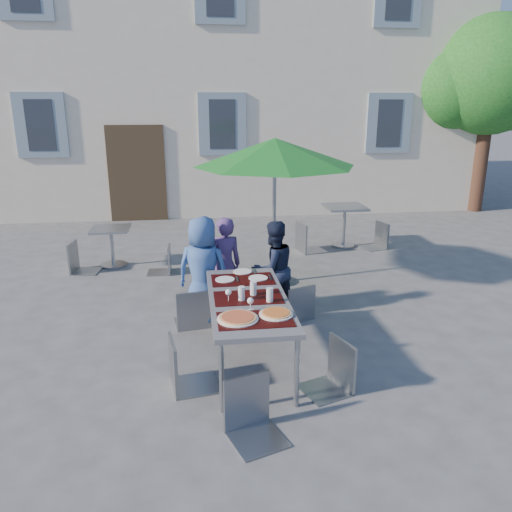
{
  "coord_description": "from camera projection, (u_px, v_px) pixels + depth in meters",
  "views": [
    {
      "loc": [
        -0.78,
        -4.37,
        2.69
      ],
      "look_at": [
        -0.03,
        1.3,
        0.92
      ],
      "focal_mm": 35.0,
      "sensor_mm": 36.0,
      "label": 1
    }
  ],
  "objects": [
    {
      "name": "building",
      "position": [
        211.0,
        24.0,
        14.49
      ],
      "size": [
        13.6,
        8.2,
        11.1
      ],
      "color": "beige",
      "rests_on": "ground"
    },
    {
      "name": "chair_2",
      "position": [
        298.0,
        281.0,
        6.31
      ],
      "size": [
        0.52,
        0.52,
        0.9
      ],
      "color": "gray",
      "rests_on": "ground"
    },
    {
      "name": "child_2",
      "position": [
        273.0,
        269.0,
        6.44
      ],
      "size": [
        0.7,
        0.57,
        1.26
      ],
      "primitive_type": "imported",
      "rotation": [
        0.0,
        0.0,
        3.55
      ],
      "color": "#192037",
      "rests_on": "ground"
    },
    {
      "name": "chair_3",
      "position": [
        183.0,
        334.0,
        4.74
      ],
      "size": [
        0.5,
        0.5,
        0.98
      ],
      "color": "gray",
      "rests_on": "ground"
    },
    {
      "name": "place_settings",
      "position": [
        242.0,
        276.0,
        5.77
      ],
      "size": [
        0.64,
        0.47,
        0.01
      ],
      "color": "white",
      "rests_on": "dining_table"
    },
    {
      "name": "child_0",
      "position": [
        203.0,
        271.0,
        6.17
      ],
      "size": [
        0.78,
        0.64,
        1.38
      ],
      "primitive_type": "imported",
      "rotation": [
        0.0,
        0.0,
        2.78
      ],
      "color": "#365796",
      "rests_on": "ground"
    },
    {
      "name": "bg_chair_l_1",
      "position": [
        307.0,
        219.0,
        9.21
      ],
      "size": [
        0.56,
        0.56,
        1.05
      ],
      "color": "gray",
      "rests_on": "ground"
    },
    {
      "name": "chair_1",
      "position": [
        243.0,
        286.0,
        6.01
      ],
      "size": [
        0.56,
        0.57,
        0.97
      ],
      "color": "gray",
      "rests_on": "ground"
    },
    {
      "name": "child_1",
      "position": [
        224.0,
        266.0,
        6.49
      ],
      "size": [
        0.53,
        0.42,
        1.3
      ],
      "primitive_type": "imported",
      "rotation": [
        0.0,
        0.0,
        3.39
      ],
      "color": "#4E346B",
      "rests_on": "ground"
    },
    {
      "name": "glassware",
      "position": [
        252.0,
        293.0,
        5.07
      ],
      "size": [
        0.48,
        0.46,
        0.15
      ],
      "color": "silver",
      "rests_on": "dining_table"
    },
    {
      "name": "pizza_near_left",
      "position": [
        238.0,
        318.0,
        4.64
      ],
      "size": [
        0.39,
        0.39,
        0.03
      ],
      "color": "white",
      "rests_on": "dining_table"
    },
    {
      "name": "cafe_table_0",
      "position": [
        112.0,
        242.0,
        8.43
      ],
      "size": [
        0.63,
        0.63,
        0.67
      ],
      "color": "#95979C",
      "rests_on": "ground"
    },
    {
      "name": "chair_0",
      "position": [
        192.0,
        285.0,
        6.08
      ],
      "size": [
        0.48,
        0.48,
        0.94
      ],
      "color": "gray",
      "rests_on": "ground"
    },
    {
      "name": "patio_umbrella",
      "position": [
        275.0,
        154.0,
        7.18
      ],
      "size": [
        2.38,
        2.38,
        2.2
      ],
      "color": "#95979C",
      "rests_on": "ground"
    },
    {
      "name": "bg_chair_l_0",
      "position": [
        77.0,
        239.0,
        8.1
      ],
      "size": [
        0.48,
        0.47,
        0.95
      ],
      "color": "gray",
      "rests_on": "ground"
    },
    {
      "name": "pizza_near_right",
      "position": [
        276.0,
        313.0,
        4.73
      ],
      "size": [
        0.33,
        0.33,
        0.03
      ],
      "color": "white",
      "rests_on": "dining_table"
    },
    {
      "name": "cafe_table_1",
      "position": [
        344.0,
        218.0,
        9.55
      ],
      "size": [
        0.75,
        0.75,
        0.8
      ],
      "color": "#95979C",
      "rests_on": "ground"
    },
    {
      "name": "tree",
      "position": [
        492.0,
        78.0,
        12.03
      ],
      "size": [
        3.6,
        3.0,
        4.7
      ],
      "color": "#3F271B",
      "rests_on": "ground"
    },
    {
      "name": "bg_chair_r_0",
      "position": [
        163.0,
        243.0,
        8.08
      ],
      "size": [
        0.4,
        0.39,
        0.86
      ],
      "color": "gray",
      "rests_on": "ground"
    },
    {
      "name": "ground",
      "position": [
        276.0,
        380.0,
        5.03
      ],
      "size": [
        90.0,
        90.0,
        0.0
      ],
      "primitive_type": "plane",
      "color": "#4A4A4D",
      "rests_on": "ground"
    },
    {
      "name": "chair_5",
      "position": [
        252.0,
        375.0,
        4.07
      ],
      "size": [
        0.54,
        0.54,
        0.95
      ],
      "color": "gray",
      "rests_on": "ground"
    },
    {
      "name": "dining_table",
      "position": [
        248.0,
        302.0,
        5.18
      ],
      "size": [
        0.8,
        1.85,
        0.76
      ],
      "color": "#45454A",
      "rests_on": "ground"
    },
    {
      "name": "bg_chair_r_1",
      "position": [
        379.0,
        220.0,
        9.46
      ],
      "size": [
        0.51,
        0.51,
        0.93
      ],
      "color": "gray",
      "rests_on": "ground"
    },
    {
      "name": "chair_4",
      "position": [
        335.0,
        337.0,
        4.73
      ],
      "size": [
        0.54,
        0.53,
        0.94
      ],
      "color": "gray",
      "rests_on": "ground"
    }
  ]
}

